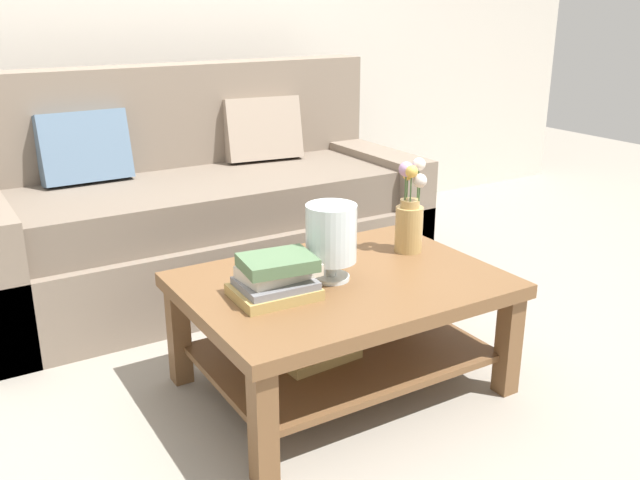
{
  "coord_description": "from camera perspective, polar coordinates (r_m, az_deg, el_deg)",
  "views": [
    {
      "loc": [
        -1.27,
        -2.27,
        1.36
      ],
      "look_at": [
        -0.02,
        -0.2,
        0.53
      ],
      "focal_mm": 39.26,
      "sensor_mm": 36.0,
      "label": 1
    }
  ],
  "objects": [
    {
      "name": "ground_plane",
      "position": [
        2.93,
        -1.76,
        -8.64
      ],
      "size": [
        10.0,
        10.0,
        0.0
      ],
      "primitive_type": "plane",
      "color": "gray"
    },
    {
      "name": "back_wall",
      "position": [
        4.12,
        -13.99,
        18.33
      ],
      "size": [
        6.4,
        0.12,
        2.7
      ],
      "primitive_type": "cube",
      "color": "beige",
      "rests_on": "ground"
    },
    {
      "name": "couch",
      "position": [
        3.49,
        -9.85,
        2.14
      ],
      "size": [
        2.15,
        0.9,
        1.06
      ],
      "color": "#7A6B5B",
      "rests_on": "ground"
    },
    {
      "name": "coffee_table",
      "position": [
        2.51,
        1.72,
        -5.63
      ],
      "size": [
        1.09,
        0.8,
        0.43
      ],
      "color": "brown",
      "rests_on": "ground"
    },
    {
      "name": "book_stack_main",
      "position": [
        2.31,
        -3.58,
        -3.07
      ],
      "size": [
        0.3,
        0.22,
        0.14
      ],
      "color": "tan",
      "rests_on": "coffee_table"
    },
    {
      "name": "glass_hurricane_vase",
      "position": [
        2.41,
        0.91,
        0.36
      ],
      "size": [
        0.18,
        0.18,
        0.27
      ],
      "color": "silver",
      "rests_on": "coffee_table"
    },
    {
      "name": "flower_pitcher",
      "position": [
        2.71,
        7.33,
        2.04
      ],
      "size": [
        0.12,
        0.11,
        0.37
      ],
      "color": "tan",
      "rests_on": "coffee_table"
    }
  ]
}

